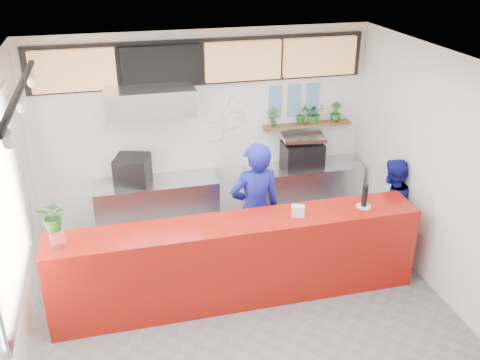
{
  "coord_description": "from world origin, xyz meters",
  "views": [
    {
      "loc": [
        -1.33,
        -4.95,
        4.23
      ],
      "look_at": [
        0.1,
        0.7,
        1.5
      ],
      "focal_mm": 40.0,
      "sensor_mm": 36.0,
      "label": 1
    }
  ],
  "objects_px": {
    "staff_center": "(255,210)",
    "pepper_mill": "(365,196)",
    "staff_right": "(389,207)",
    "panini_oven": "(133,170)",
    "espresso_machine": "(302,155)",
    "service_counter": "(238,261)"
  },
  "relations": [
    {
      "from": "espresso_machine",
      "to": "pepper_mill",
      "type": "relative_size",
      "value": 2.11
    },
    {
      "from": "service_counter",
      "to": "pepper_mill",
      "type": "height_order",
      "value": "pepper_mill"
    },
    {
      "from": "staff_right",
      "to": "staff_center",
      "type": "bearing_deg",
      "value": -18.0
    },
    {
      "from": "service_counter",
      "to": "staff_center",
      "type": "xyz_separation_m",
      "value": [
        0.36,
        0.52,
        0.39
      ]
    },
    {
      "from": "espresso_machine",
      "to": "staff_center",
      "type": "bearing_deg",
      "value": -130.47
    },
    {
      "from": "service_counter",
      "to": "panini_oven",
      "type": "bearing_deg",
      "value": 121.64
    },
    {
      "from": "panini_oven",
      "to": "pepper_mill",
      "type": "relative_size",
      "value": 1.63
    },
    {
      "from": "staff_center",
      "to": "staff_right",
      "type": "bearing_deg",
      "value": 176.93
    },
    {
      "from": "service_counter",
      "to": "staff_center",
      "type": "bearing_deg",
      "value": 55.53
    },
    {
      "from": "panini_oven",
      "to": "pepper_mill",
      "type": "height_order",
      "value": "pepper_mill"
    },
    {
      "from": "panini_oven",
      "to": "espresso_machine",
      "type": "xyz_separation_m",
      "value": [
        2.58,
        0.0,
        -0.02
      ]
    },
    {
      "from": "pepper_mill",
      "to": "staff_right",
      "type": "bearing_deg",
      "value": 38.2
    },
    {
      "from": "staff_center",
      "to": "pepper_mill",
      "type": "xyz_separation_m",
      "value": [
        1.25,
        -0.54,
        0.32
      ]
    },
    {
      "from": "staff_right",
      "to": "panini_oven",
      "type": "bearing_deg",
      "value": -38.68
    },
    {
      "from": "espresso_machine",
      "to": "staff_center",
      "type": "height_order",
      "value": "staff_center"
    },
    {
      "from": "service_counter",
      "to": "espresso_machine",
      "type": "height_order",
      "value": "espresso_machine"
    },
    {
      "from": "panini_oven",
      "to": "pepper_mill",
      "type": "xyz_separation_m",
      "value": [
        2.72,
        -1.82,
        0.15
      ]
    },
    {
      "from": "panini_oven",
      "to": "pepper_mill",
      "type": "distance_m",
      "value": 3.28
    },
    {
      "from": "service_counter",
      "to": "staff_right",
      "type": "height_order",
      "value": "staff_right"
    },
    {
      "from": "staff_right",
      "to": "pepper_mill",
      "type": "distance_m",
      "value": 1.06
    },
    {
      "from": "staff_center",
      "to": "staff_right",
      "type": "distance_m",
      "value": 1.98
    },
    {
      "from": "service_counter",
      "to": "staff_center",
      "type": "relative_size",
      "value": 2.41
    }
  ]
}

